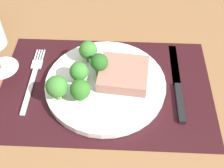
# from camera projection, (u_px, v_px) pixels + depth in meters

# --- Properties ---
(ground_plane) EXTENTS (1.40, 1.10, 0.03)m
(ground_plane) POSITION_uv_depth(u_px,v_px,m) (106.00, 92.00, 0.66)
(ground_plane) COLOR brown
(placemat) EXTENTS (0.46, 0.30, 0.00)m
(placemat) POSITION_uv_depth(u_px,v_px,m) (106.00, 87.00, 0.65)
(placemat) COLOR black
(placemat) RESTS_ON ground_plane
(plate) EXTENTS (0.26, 0.26, 0.02)m
(plate) POSITION_uv_depth(u_px,v_px,m) (106.00, 84.00, 0.64)
(plate) COLOR white
(plate) RESTS_ON placemat
(steak) EXTENTS (0.11, 0.11, 0.03)m
(steak) POSITION_uv_depth(u_px,v_px,m) (124.00, 74.00, 0.63)
(steak) COLOR #9E6B5B
(steak) RESTS_ON plate
(broccoli_front_edge) EXTENTS (0.04, 0.04, 0.05)m
(broccoli_front_edge) POSITION_uv_depth(u_px,v_px,m) (88.00, 50.00, 0.66)
(broccoli_front_edge) COLOR #6B994C
(broccoli_front_edge) RESTS_ON plate
(broccoli_back_left) EXTENTS (0.04, 0.04, 0.05)m
(broccoli_back_left) POSITION_uv_depth(u_px,v_px,m) (80.00, 90.00, 0.58)
(broccoli_back_left) COLOR #5B8942
(broccoli_back_left) RESTS_ON plate
(broccoli_near_fork) EXTENTS (0.05, 0.05, 0.06)m
(broccoli_near_fork) POSITION_uv_depth(u_px,v_px,m) (57.00, 87.00, 0.58)
(broccoli_near_fork) COLOR #6B994C
(broccoli_near_fork) RESTS_ON plate
(broccoli_near_steak) EXTENTS (0.04, 0.04, 0.05)m
(broccoli_near_steak) POSITION_uv_depth(u_px,v_px,m) (79.00, 72.00, 0.61)
(broccoli_near_steak) COLOR #5B8942
(broccoli_near_steak) RESTS_ON plate
(broccoli_center) EXTENTS (0.04, 0.04, 0.06)m
(broccoli_center) POSITION_uv_depth(u_px,v_px,m) (99.00, 63.00, 0.62)
(broccoli_center) COLOR #5B8942
(broccoli_center) RESTS_ON plate
(fork) EXTENTS (0.02, 0.19, 0.01)m
(fork) POSITION_uv_depth(u_px,v_px,m) (33.00, 79.00, 0.66)
(fork) COLOR silver
(fork) RESTS_ON placemat
(knife) EXTENTS (0.02, 0.23, 0.01)m
(knife) POSITION_uv_depth(u_px,v_px,m) (178.00, 86.00, 0.64)
(knife) COLOR black
(knife) RESTS_ON placemat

